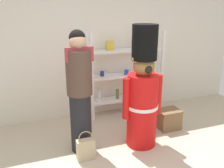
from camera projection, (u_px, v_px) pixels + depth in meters
back_wall at (88, 48)px, 4.62m from camera, size 6.40×0.12×2.60m
merchandise_shelf at (126, 73)px, 4.80m from camera, size 1.48×0.35×1.60m
teddy_bear_guard at (143, 94)px, 3.64m from camera, size 0.63×0.47×1.82m
person_shopper at (80, 91)px, 3.46m from camera, size 0.38×0.36×1.76m
shopping_bag at (86, 149)px, 3.45m from camera, size 0.25×0.11×0.44m
display_crate at (168, 119)px, 4.32m from camera, size 0.39×0.31×0.34m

